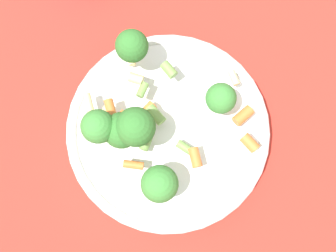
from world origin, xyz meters
name	(u,v)px	position (x,y,z in m)	size (l,w,h in m)	color
ground_plane	(168,135)	(0.00, 0.00, 0.00)	(3.00, 3.00, 0.00)	#B72D23
bowl	(168,132)	(0.00, 0.00, 0.03)	(0.28, 0.28, 0.05)	white
pasta_salad	(146,122)	(-0.03, 0.00, 0.10)	(0.22, 0.22, 0.09)	#8CB766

